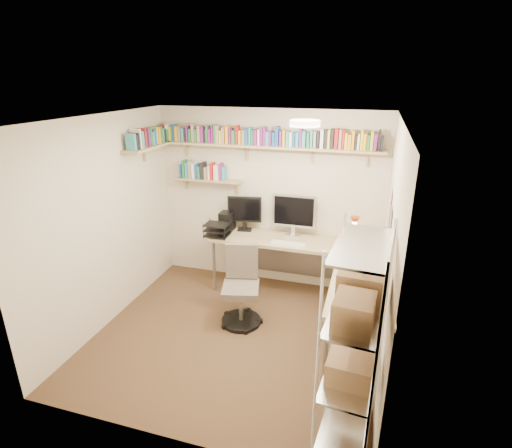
{
  "coord_description": "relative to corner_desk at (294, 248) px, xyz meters",
  "views": [
    {
      "loc": [
        1.37,
        -3.73,
        2.89
      ],
      "look_at": [
        0.1,
        0.55,
        1.23
      ],
      "focal_mm": 28.0,
      "sensor_mm": 36.0,
      "label": 1
    }
  ],
  "objects": [
    {
      "name": "office_chair",
      "position": [
        -0.53,
        -0.61,
        -0.38
      ],
      "size": [
        0.53,
        0.53,
        0.98
      ],
      "rotation": [
        0.0,
        0.0,
        0.24
      ],
      "color": "black",
      "rests_on": "ground"
    },
    {
      "name": "wire_rack",
      "position": [
        0.86,
        -2.04,
        0.33
      ],
      "size": [
        0.47,
        0.85,
        1.88
      ],
      "rotation": [
        0.0,
        0.0,
        -0.09
      ],
      "color": "silver",
      "rests_on": "ground"
    },
    {
      "name": "wall_shelves",
      "position": [
        -0.91,
        0.35,
        1.23
      ],
      "size": [
        3.12,
        1.09,
        0.79
      ],
      "color": "tan",
      "rests_on": "ground"
    },
    {
      "name": "corner_desk",
      "position": [
        0.0,
        0.0,
        0.0
      ],
      "size": [
        2.47,
        2.09,
        1.4
      ],
      "color": "tan",
      "rests_on": "ground"
    },
    {
      "name": "ground",
      "position": [
        -0.5,
        -0.94,
        -0.8
      ],
      "size": [
        3.2,
        3.2,
        0.0
      ],
      "primitive_type": "plane",
      "color": "#402E1B",
      "rests_on": "ground"
    },
    {
      "name": "room_shell",
      "position": [
        -0.5,
        -0.94,
        0.75
      ],
      "size": [
        3.24,
        3.04,
        2.52
      ],
      "color": "beige",
      "rests_on": "ground"
    }
  ]
}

